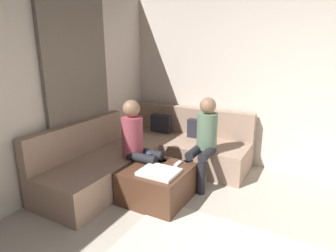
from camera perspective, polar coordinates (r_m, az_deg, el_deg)
The scene contains 9 objects.
wall_back at distance 4.42m, azimuth 28.02°, elevation 7.59°, with size 6.00×0.12×2.70m, color beige.
curtain_panel at distance 4.02m, azimuth -17.80°, elevation 6.60°, with size 0.06×1.10×2.50m, color #726659.
sectional_couch at distance 4.24m, azimuth -3.79°, elevation -5.83°, with size 2.10×2.55×0.87m.
ottoman at distance 3.53m, azimuth -2.25°, elevation -11.73°, with size 0.76×0.76×0.42m, color #4C2D1E.
folded_blanket at distance 3.29m, azimuth -1.85°, elevation -9.41°, with size 0.44×0.36×0.04m, color white.
coffee_mug at distance 3.67m, azimuth -3.84°, elevation -6.23°, with size 0.08×0.08×0.10m, color #334C72.
game_remote at distance 3.53m, azimuth 2.08°, elevation -7.72°, with size 0.05×0.15×0.02m, color white.
person_on_couch_back at distance 3.80m, azimuth 7.44°, elevation -2.47°, with size 0.30×0.60×1.20m.
person_on_couch_side at distance 3.65m, azimuth -6.04°, elevation -3.22°, with size 0.60×0.30×1.20m.
Camera 1 is at (0.03, -1.45, 1.84)m, focal length 29.70 mm.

